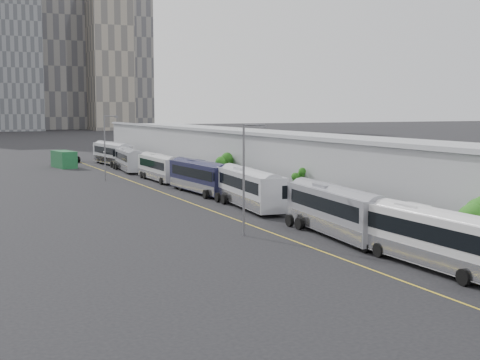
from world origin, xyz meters
TOP-DOWN VIEW (x-y plane):
  - sidewalk at (9.00, 55.00)m, footprint 10.00×170.00m
  - lane_line at (-1.50, 55.00)m, footprint 0.12×160.00m
  - depot at (12.99, 55.00)m, footprint 12.45×160.40m
  - bus_2 at (2.22, 35.43)m, footprint 2.86×12.84m
  - bus_3 at (2.50, 46.35)m, footprint 4.02×13.54m
  - bus_4 at (2.62, 62.28)m, footprint 4.00×13.62m
  - bus_5 at (2.41, 75.14)m, footprint 3.30×13.19m
  - bus_6 at (2.13, 89.84)m, footprint 2.78×12.40m
  - bus_7 at (2.01, 105.34)m, footprint 3.61×12.44m
  - bus_8 at (2.47, 117.87)m, footprint 3.85×13.83m
  - tree_1 at (5.47, 34.66)m, footprint 2.66×2.66m
  - tree_2 at (6.28, 59.08)m, footprint 1.04×1.04m
  - tree_3 at (5.84, 76.28)m, footprint 1.93×1.93m
  - street_lamp_near at (-3.83, 49.36)m, footprint 2.04×0.22m
  - street_lamp_far at (-4.36, 93.33)m, footprint 2.04×0.22m
  - shipping_container at (-6.18, 116.04)m, footprint 3.48×6.36m
  - suv at (-3.18, 127.30)m, footprint 3.24×6.26m

SIDE VIEW (x-z plane):
  - lane_line at x=-1.50m, z-range 0.00..0.02m
  - sidewalk at x=9.00m, z-range 0.00..0.12m
  - suv at x=-3.18m, z-range 0.00..1.69m
  - shipping_container at x=-6.18m, z-range 0.00..2.80m
  - bus_7 at x=2.01m, z-range -0.28..3.31m
  - bus_6 at x=2.13m, z-range -0.28..3.34m
  - bus_2 at x=2.22m, z-range -0.29..3.45m
  - bus_5 at x=2.41m, z-range -0.30..3.52m
  - bus_3 at x=2.50m, z-range -0.30..3.59m
  - bus_4 at x=2.62m, z-range -0.31..3.62m
  - bus_8 at x=2.47m, z-range -0.31..3.68m
  - tree_2 at x=6.28m, z-range 1.17..4.79m
  - tree_1 at x=5.47m, z-range 0.84..5.19m
  - tree_3 at x=5.84m, z-range 1.17..5.50m
  - depot at x=12.99m, z-range -0.09..7.11m
  - street_lamp_near at x=-3.83m, z-range 0.69..9.42m
  - street_lamp_far at x=-4.36m, z-range 0.69..9.61m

